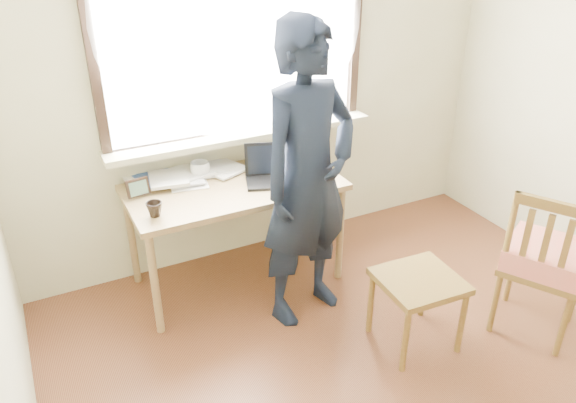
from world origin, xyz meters
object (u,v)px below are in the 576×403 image
laptop (271,172)px  mug_dark (154,209)px  side_chair (545,259)px  work_chair (418,288)px  desk (234,195)px  mug_white (200,169)px  person (308,179)px

laptop → mug_dark: laptop is taller
laptop → side_chair: (1.15, -1.23, -0.28)m
mug_dark → work_chair: 1.55m
laptop → work_chair: (0.43, -1.01, -0.40)m
desk → work_chair: size_ratio=2.92×
desk → laptop: (0.24, -0.04, 0.13)m
desk → mug_white: 0.29m
desk → mug_dark: bearing=-162.4°
person → mug_dark: bearing=145.8°
mug_white → side_chair: side_chair is taller
desk → work_chair: bearing=-57.0°
mug_dark → person: person is taller
work_chair → person: bearing=125.6°
side_chair → person: size_ratio=0.52×
mug_white → mug_dark: 0.56m
mug_white → side_chair: 2.15m
work_chair → side_chair: size_ratio=0.49×
desk → side_chair: bearing=-42.4°
mug_white → work_chair: 1.55m
laptop → work_chair: laptop is taller
mug_dark → side_chair: side_chair is taller
mug_dark → work_chair: (1.23, -0.87, -0.39)m
mug_white → person: 0.81m
mug_white → work_chair: bearing=-56.6°
mug_white → person: (0.42, -0.68, 0.13)m
mug_white → person: person is taller
laptop → side_chair: size_ratio=0.42×
laptop → mug_dark: 0.81m
desk → side_chair: side_chair is taller
laptop → mug_white: laptop is taller
mug_white → work_chair: size_ratio=0.28×
laptop → person: 0.46m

